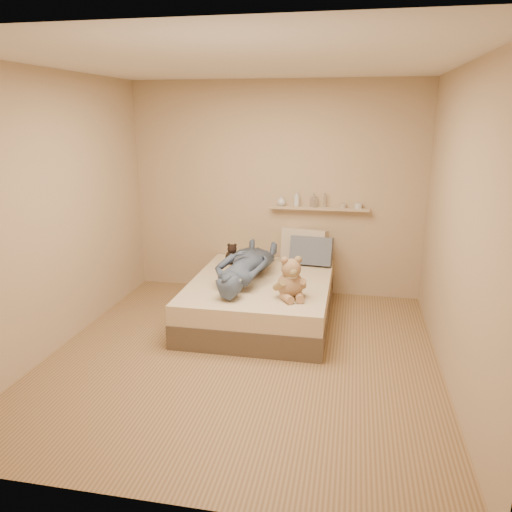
% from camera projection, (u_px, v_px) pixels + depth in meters
% --- Properties ---
extents(room, '(3.80, 3.80, 3.80)m').
position_uv_depth(room, '(242.00, 221.00, 4.34)').
color(room, '#97764E').
rests_on(room, ground).
extents(bed, '(1.50, 1.90, 0.45)m').
position_uv_depth(bed, '(261.00, 299.00, 5.52)').
color(bed, brown).
rests_on(bed, floor).
extents(game_console, '(0.19, 0.13, 0.06)m').
position_uv_depth(game_console, '(233.00, 281.00, 4.95)').
color(game_console, silver).
rests_on(game_console, bed).
extents(teddy_bear, '(0.34, 0.35, 0.43)m').
position_uv_depth(teddy_bear, '(291.00, 281.00, 4.87)').
color(teddy_bear, '#9E7E57').
rests_on(teddy_bear, bed).
extents(dark_plush, '(0.17, 0.17, 0.26)m').
position_uv_depth(dark_plush, '(232.00, 255.00, 6.00)').
color(dark_plush, black).
rests_on(dark_plush, bed).
extents(pillow_cream, '(0.58, 0.33, 0.42)m').
position_uv_depth(pillow_cream, '(304.00, 245.00, 6.11)').
color(pillow_cream, beige).
rests_on(pillow_cream, bed).
extents(pillow_grey, '(0.52, 0.28, 0.37)m').
position_uv_depth(pillow_grey, '(311.00, 251.00, 5.97)').
color(pillow_grey, slate).
rests_on(pillow_grey, bed).
extents(person, '(0.63, 1.50, 0.35)m').
position_uv_depth(person, '(245.00, 265.00, 5.40)').
color(person, '#44516C').
rests_on(person, bed).
extents(wall_shelf, '(1.20, 0.12, 0.03)m').
position_uv_depth(wall_shelf, '(319.00, 208.00, 6.03)').
color(wall_shelf, tan).
rests_on(wall_shelf, wall_back).
extents(shelf_bottles, '(1.02, 0.10, 0.19)m').
position_uv_depth(shelf_bottles, '(307.00, 201.00, 6.04)').
color(shelf_bottles, silver).
rests_on(shelf_bottles, wall_shelf).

